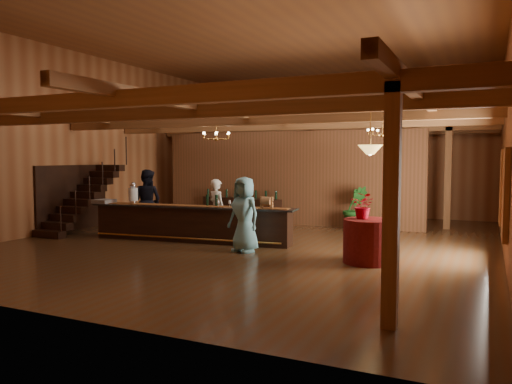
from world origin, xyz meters
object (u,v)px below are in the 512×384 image
at_px(guest, 244,214).
at_px(floor_plant, 355,208).
at_px(beverage_dispenser, 133,193).
at_px(round_table, 369,241).
at_px(bartender, 217,209).
at_px(tasting_bar, 191,223).
at_px(chandelier_right, 382,132).
at_px(chandelier_left, 216,135).
at_px(backbar_shelf, 241,210).
at_px(pendant_lamp, 370,150).
at_px(raffle_drum, 267,202).
at_px(staff_second, 147,201).

relative_size(guest, floor_plant, 1.31).
height_order(beverage_dispenser, round_table, beverage_dispenser).
bearing_deg(bartender, round_table, -172.96).
relative_size(tasting_bar, chandelier_right, 7.20).
distance_m(tasting_bar, chandelier_left, 2.46).
relative_size(backbar_shelf, pendant_lamp, 3.34).
bearing_deg(guest, pendant_lamp, 16.15).
height_order(beverage_dispenser, floor_plant, beverage_dispenser).
bearing_deg(raffle_drum, round_table, -18.72).
relative_size(raffle_drum, round_table, 0.32).
relative_size(beverage_dispenser, pendant_lamp, 0.67).
xyz_separation_m(raffle_drum, round_table, (2.78, -0.94, -0.66)).
bearing_deg(pendant_lamp, bartender, 162.28).
distance_m(chandelier_left, guest, 2.79).
relative_size(staff_second, floor_plant, 1.38).
bearing_deg(chandelier_right, round_table, -83.47).
height_order(backbar_shelf, bartender, bartender).
height_order(chandelier_right, bartender, chandelier_right).
bearing_deg(bartender, beverage_dispenser, 46.05).
bearing_deg(tasting_bar, guest, -27.61).
xyz_separation_m(raffle_drum, guest, (-0.17, -0.95, -0.24)).
distance_m(beverage_dispenser, chandelier_right, 7.04).
distance_m(beverage_dispenser, staff_second, 1.00).
height_order(raffle_drum, chandelier_right, chandelier_right).
bearing_deg(beverage_dispenser, pendant_lamp, -5.02).
bearing_deg(backbar_shelf, bartender, -64.65).
distance_m(bartender, floor_plant, 4.39).
relative_size(chandelier_right, bartender, 0.49).
bearing_deg(backbar_shelf, floor_plant, 7.28).
xyz_separation_m(backbar_shelf, floor_plant, (4.00, -0.18, 0.26)).
xyz_separation_m(tasting_bar, round_table, (4.89, -0.75, -0.02)).
xyz_separation_m(tasting_bar, floor_plant, (3.48, 3.80, 0.20)).
relative_size(tasting_bar, floor_plant, 4.22).
xyz_separation_m(beverage_dispenser, chandelier_left, (2.24, 0.74, 1.59)).
bearing_deg(staff_second, beverage_dispenser, 100.91).
relative_size(raffle_drum, backbar_shelf, 0.11).
relative_size(beverage_dispenser, staff_second, 0.32).
height_order(raffle_drum, backbar_shelf, raffle_drum).
bearing_deg(chandelier_right, bartender, -157.33).
height_order(backbar_shelf, staff_second, staff_second).
relative_size(chandelier_left, chandelier_right, 1.00).
bearing_deg(backbar_shelf, guest, -52.59).
relative_size(tasting_bar, backbar_shelf, 1.91).
bearing_deg(guest, chandelier_right, 66.88).
relative_size(tasting_bar, beverage_dispenser, 9.60).
bearing_deg(bartender, floor_plant, -110.14).
bearing_deg(chandelier_left, bartender, 117.47).
distance_m(beverage_dispenser, raffle_drum, 3.92).
xyz_separation_m(backbar_shelf, staff_second, (-1.51, -3.22, 0.52)).
distance_m(tasting_bar, guest, 2.12).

